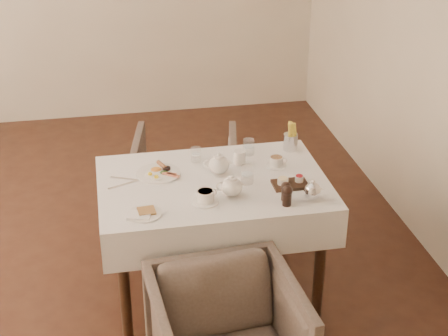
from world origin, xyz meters
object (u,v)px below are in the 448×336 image
table (213,199)px  teapot_centre (219,163)px  armchair_far (186,181)px  breakfast_plate (159,173)px

table → teapot_centre: size_ratio=7.76×
table → armchair_far: 0.89m
table → breakfast_plate: size_ratio=5.04×
breakfast_plate → teapot_centre: (0.34, -0.06, 0.06)m
teapot_centre → breakfast_plate: bearing=-177.5°
armchair_far → teapot_centre: bearing=107.8°
armchair_far → breakfast_plate: size_ratio=2.84×
armchair_far → breakfast_plate: bearing=80.9°
armchair_far → teapot_centre: teapot_centre is taller
breakfast_plate → teapot_centre: size_ratio=1.54×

